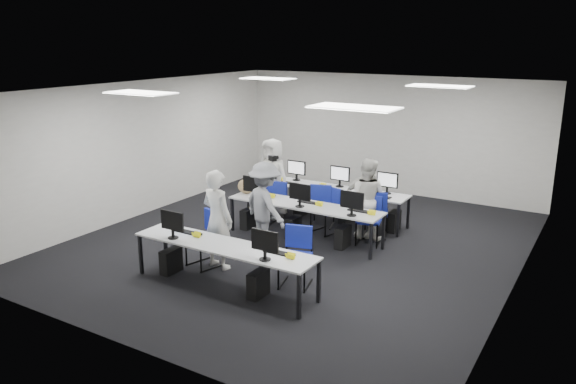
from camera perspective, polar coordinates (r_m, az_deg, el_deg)
The scene contains 23 objects.
room at distance 10.67m, azimuth 1.18°, elevation 2.43°, with size 9.00×9.02×3.00m.
ceiling_panels at distance 10.44m, azimuth 1.23°, elevation 10.40°, with size 5.20×4.60×0.02m.
desk_front at distance 9.00m, azimuth -6.53°, elevation -5.64°, with size 3.20×0.70×0.73m.
desk_mid at distance 11.05m, azimuth 1.67°, elevation -1.51°, with size 3.20×0.70×0.73m.
desk_back at distance 12.25m, azimuth 4.89°, elevation 0.14°, with size 3.20×0.70×0.73m.
equipment_front at distance 9.22m, azimuth -7.49°, elevation -7.32°, with size 2.51×0.41×1.19m.
equipment_mid at distance 11.23m, azimuth 0.76°, elevation -2.96°, with size 2.91×0.41×1.19m.
equipment_back at distance 12.27m, azimuth 5.70°, elevation -1.42°, with size 2.91×0.41×1.19m.
chair_0 at distance 10.02m, azimuth -8.42°, elevation -5.75°, with size 0.59×0.62×0.98m.
chair_1 at distance 9.17m, azimuth 0.77°, elevation -7.68°, with size 0.59×0.62×0.96m.
chair_2 at distance 12.19m, azimuth -2.51°, elevation -1.83°, with size 0.49×0.52×0.91m.
chair_3 at distance 11.61m, azimuth 3.88°, elevation -2.71°, with size 0.57×0.59×0.92m.
chair_4 at distance 11.08m, azimuth 8.19°, elevation -3.74°, with size 0.55×0.58×0.92m.
chair_5 at distance 12.33m, azimuth -0.70°, elevation -1.58°, with size 0.52×0.56×0.93m.
chair_6 at distance 11.97m, azimuth 3.48°, elevation -2.08°, with size 0.60×0.63×0.96m.
chair_7 at distance 11.51m, azimuth 8.87°, elevation -2.97°, with size 0.62×0.64×0.97m.
handbag at distance 11.81m, azimuth -4.28°, elevation 0.57°, with size 0.37×0.23×0.30m, color #906F4A.
student_0 at distance 9.75m, azimuth -7.18°, elevation -2.76°, with size 0.64×0.42×1.75m, color #B9B7AE.
student_1 at distance 11.23m, azimuth 7.98°, elevation -0.67°, with size 0.79×0.62×1.63m, color #B9B7AE.
student_2 at distance 12.43m, azimuth -1.61°, elevation 1.40°, with size 0.87×0.56×1.77m, color #B9B7AE.
student_3 at distance 11.35m, azimuth 7.78°, elevation -0.74°, with size 0.90×0.37×1.53m, color #B9B7AE.
photographer at distance 10.56m, azimuth -2.35°, elevation -1.43°, with size 1.09×0.62×1.68m, color gray.
dslr_camera at distance 10.43m, azimuth -1.58°, elevation 3.46°, with size 0.14×0.18×0.10m, color black.
Camera 1 is at (5.17, -9.02, 3.91)m, focal length 35.00 mm.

